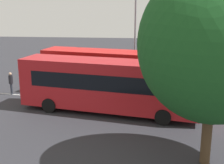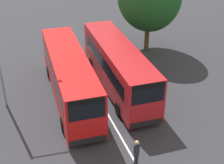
{
  "view_description": "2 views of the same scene",
  "coord_description": "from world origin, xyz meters",
  "px_view_note": "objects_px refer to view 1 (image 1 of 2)",
  "views": [
    {
      "loc": [
        -2.27,
        20.45,
        6.91
      ],
      "look_at": [
        -0.09,
        -0.89,
        1.29
      ],
      "focal_mm": 48.98,
      "sensor_mm": 36.0,
      "label": 1
    },
    {
      "loc": [
        18.53,
        -8.55,
        12.41
      ],
      "look_at": [
        1.07,
        0.79,
        1.31
      ],
      "focal_mm": 51.32,
      "sensor_mm": 36.0,
      "label": 2
    }
  ],
  "objects_px": {
    "street_lamp": "(135,23)",
    "depot_tree": "(214,45)",
    "bus_far_left": "(116,72)",
    "bus_center_left": "(108,85)",
    "pedestrian": "(11,81)"
  },
  "relations": [
    {
      "from": "bus_far_left",
      "to": "bus_center_left",
      "type": "bearing_deg",
      "value": 98.78
    },
    {
      "from": "depot_tree",
      "to": "pedestrian",
      "type": "bearing_deg",
      "value": -35.46
    },
    {
      "from": "street_lamp",
      "to": "depot_tree",
      "type": "relative_size",
      "value": 1.06
    },
    {
      "from": "bus_center_left",
      "to": "pedestrian",
      "type": "distance_m",
      "value": 8.59
    },
    {
      "from": "street_lamp",
      "to": "depot_tree",
      "type": "xyz_separation_m",
      "value": [
        -3.63,
        13.83,
        0.09
      ]
    },
    {
      "from": "bus_center_left",
      "to": "pedestrian",
      "type": "height_order",
      "value": "bus_center_left"
    },
    {
      "from": "pedestrian",
      "to": "depot_tree",
      "type": "relative_size",
      "value": 0.2
    },
    {
      "from": "bus_far_left",
      "to": "bus_center_left",
      "type": "xyz_separation_m",
      "value": [
        0.18,
        3.78,
        0.0
      ]
    },
    {
      "from": "street_lamp",
      "to": "depot_tree",
      "type": "bearing_deg",
      "value": 28.74
    },
    {
      "from": "bus_center_left",
      "to": "street_lamp",
      "type": "bearing_deg",
      "value": -89.15
    },
    {
      "from": "bus_center_left",
      "to": "depot_tree",
      "type": "height_order",
      "value": "depot_tree"
    },
    {
      "from": "bus_center_left",
      "to": "bus_far_left",
      "type": "bearing_deg",
      "value": -81.91
    },
    {
      "from": "pedestrian",
      "to": "depot_tree",
      "type": "xyz_separation_m",
      "value": [
        -12.91,
        9.19,
        4.23
      ]
    },
    {
      "from": "pedestrian",
      "to": "depot_tree",
      "type": "bearing_deg",
      "value": -50.04
    },
    {
      "from": "pedestrian",
      "to": "bus_far_left",
      "type": "bearing_deg",
      "value": -10.85
    }
  ]
}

